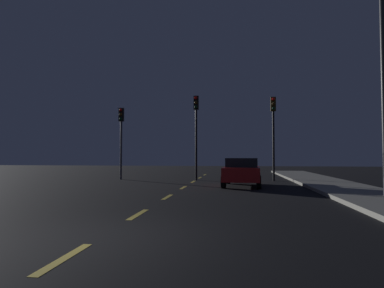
% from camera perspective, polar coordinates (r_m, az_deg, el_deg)
% --- Properties ---
extents(ground_plane, '(80.00, 80.00, 0.00)m').
position_cam_1_polar(ground_plane, '(13.31, -3.72, -8.80)').
color(ground_plane, black).
extents(sidewalk_curb_right, '(3.00, 40.00, 0.15)m').
position_cam_1_polar(sidewalk_curb_right, '(13.94, 28.47, -7.94)').
color(sidewalk_curb_right, gray).
rests_on(sidewalk_curb_right, ground_plane).
extents(lane_stripe_nearest, '(0.16, 1.60, 0.01)m').
position_cam_1_polar(lane_stripe_nearest, '(5.63, -21.16, -17.88)').
color(lane_stripe_nearest, '#EACC4C').
rests_on(lane_stripe_nearest, ground_plane).
extents(lane_stripe_second, '(0.16, 1.60, 0.01)m').
position_cam_1_polar(lane_stripe_second, '(9.07, -9.29, -11.89)').
color(lane_stripe_second, '#EACC4C').
rests_on(lane_stripe_second, ground_plane).
extents(lane_stripe_third, '(0.16, 1.60, 0.01)m').
position_cam_1_polar(lane_stripe_third, '(12.72, -4.26, -9.09)').
color(lane_stripe_third, '#EACC4C').
rests_on(lane_stripe_third, ground_plane).
extents(lane_stripe_fourth, '(0.16, 1.60, 0.01)m').
position_cam_1_polar(lane_stripe_fourth, '(16.44, -1.52, -7.52)').
color(lane_stripe_fourth, '#EACC4C').
rests_on(lane_stripe_fourth, ground_plane).
extents(lane_stripe_fifth, '(0.16, 1.60, 0.01)m').
position_cam_1_polar(lane_stripe_fifth, '(20.19, 0.20, -6.52)').
color(lane_stripe_fifth, '#EACC4C').
rests_on(lane_stripe_fifth, ground_plane).
extents(lane_stripe_sixth, '(0.16, 1.60, 0.01)m').
position_cam_1_polar(lane_stripe_sixth, '(23.95, 1.37, -5.83)').
color(lane_stripe_sixth, '#EACC4C').
rests_on(lane_stripe_sixth, ground_plane).
extents(lane_stripe_seventh, '(0.16, 1.60, 0.01)m').
position_cam_1_polar(lane_stripe_seventh, '(27.72, 2.22, -5.33)').
color(lane_stripe_seventh, '#EACC4C').
rests_on(lane_stripe_seventh, ground_plane).
extents(traffic_signal_left, '(0.32, 0.38, 4.80)m').
position_cam_1_polar(traffic_signal_left, '(22.69, -12.13, 2.52)').
color(traffic_signal_left, '#4C4C51').
rests_on(traffic_signal_left, ground_plane).
extents(traffic_signal_center, '(0.32, 0.38, 5.49)m').
position_cam_1_polar(traffic_signal_center, '(21.56, 0.72, 3.90)').
color(traffic_signal_center, black).
rests_on(traffic_signal_center, ground_plane).
extents(traffic_signal_right, '(0.32, 0.38, 5.31)m').
position_cam_1_polar(traffic_signal_right, '(21.53, 13.87, 3.65)').
color(traffic_signal_right, black).
rests_on(traffic_signal_right, ground_plane).
extents(car_stopped_ahead, '(2.08, 3.98, 1.46)m').
position_cam_1_polar(car_stopped_ahead, '(17.37, 8.63, -4.73)').
color(car_stopped_ahead, '#B21919').
rests_on(car_stopped_ahead, ground_plane).
extents(street_lamp_right, '(1.76, 0.36, 7.89)m').
position_cam_1_polar(street_lamp_right, '(13.73, 29.20, 11.36)').
color(street_lamp_right, '#2D2D30').
rests_on(street_lamp_right, ground_plane).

